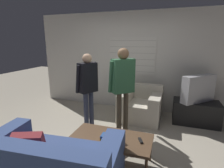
{
  "coord_description": "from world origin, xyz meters",
  "views": [
    {
      "loc": [
        1.04,
        -2.52,
        1.81
      ],
      "look_at": [
        -0.01,
        0.6,
        1.0
      ],
      "focal_mm": 28.0,
      "sensor_mm": 36.0,
      "label": 1
    }
  ],
  "objects_px": {
    "coffee_table": "(111,140)",
    "person_left_standing": "(88,83)",
    "tv": "(198,89)",
    "soda_can": "(120,138)",
    "person_right_standing": "(123,81)",
    "armchair_beige": "(141,106)",
    "spare_remote": "(141,141)",
    "book_stack": "(108,137)"
  },
  "relations": [
    {
      "from": "coffee_table",
      "to": "person_left_standing",
      "type": "bearing_deg",
      "value": 131.17
    },
    {
      "from": "tv",
      "to": "soda_can",
      "type": "relative_size",
      "value": 5.87
    },
    {
      "from": "person_left_standing",
      "to": "person_right_standing",
      "type": "bearing_deg",
      "value": -58.28
    },
    {
      "from": "armchair_beige",
      "to": "person_left_standing",
      "type": "bearing_deg",
      "value": 41.5
    },
    {
      "from": "armchair_beige",
      "to": "tv",
      "type": "height_order",
      "value": "tv"
    },
    {
      "from": "coffee_table",
      "to": "tv",
      "type": "xyz_separation_m",
      "value": [
        1.37,
        1.89,
        0.41
      ]
    },
    {
      "from": "coffee_table",
      "to": "spare_remote",
      "type": "xyz_separation_m",
      "value": [
        0.43,
        0.03,
        0.05
      ]
    },
    {
      "from": "person_left_standing",
      "to": "soda_can",
      "type": "distance_m",
      "value": 1.5
    },
    {
      "from": "person_right_standing",
      "to": "armchair_beige",
      "type": "bearing_deg",
      "value": 29.26
    },
    {
      "from": "coffee_table",
      "to": "spare_remote",
      "type": "distance_m",
      "value": 0.43
    },
    {
      "from": "spare_remote",
      "to": "armchair_beige",
      "type": "bearing_deg",
      "value": 73.47
    },
    {
      "from": "soda_can",
      "to": "spare_remote",
      "type": "distance_m",
      "value": 0.29
    },
    {
      "from": "person_right_standing",
      "to": "soda_can",
      "type": "height_order",
      "value": "person_right_standing"
    },
    {
      "from": "book_stack",
      "to": "spare_remote",
      "type": "bearing_deg",
      "value": 13.4
    },
    {
      "from": "armchair_beige",
      "to": "soda_can",
      "type": "bearing_deg",
      "value": 92.71
    },
    {
      "from": "coffee_table",
      "to": "spare_remote",
      "type": "relative_size",
      "value": 8.84
    },
    {
      "from": "book_stack",
      "to": "soda_can",
      "type": "relative_size",
      "value": 1.61
    },
    {
      "from": "person_right_standing",
      "to": "book_stack",
      "type": "distance_m",
      "value": 1.21
    },
    {
      "from": "tv",
      "to": "spare_remote",
      "type": "bearing_deg",
      "value": 18.41
    },
    {
      "from": "coffee_table",
      "to": "person_right_standing",
      "type": "height_order",
      "value": "person_right_standing"
    },
    {
      "from": "soda_can",
      "to": "person_left_standing",
      "type": "bearing_deg",
      "value": 134.15
    },
    {
      "from": "coffee_table",
      "to": "book_stack",
      "type": "xyz_separation_m",
      "value": [
        -0.02,
        -0.08,
        0.07
      ]
    },
    {
      "from": "tv",
      "to": "person_right_standing",
      "type": "relative_size",
      "value": 0.44
    },
    {
      "from": "armchair_beige",
      "to": "tv",
      "type": "distance_m",
      "value": 1.32
    },
    {
      "from": "person_left_standing",
      "to": "spare_remote",
      "type": "xyz_separation_m",
      "value": [
        1.26,
        -0.91,
        -0.53
      ]
    },
    {
      "from": "tv",
      "to": "person_right_standing",
      "type": "bearing_deg",
      "value": -12.83
    },
    {
      "from": "armchair_beige",
      "to": "tv",
      "type": "relative_size",
      "value": 1.32
    },
    {
      "from": "armchair_beige",
      "to": "spare_remote",
      "type": "relative_size",
      "value": 7.26
    },
    {
      "from": "tv",
      "to": "spare_remote",
      "type": "distance_m",
      "value": 2.11
    },
    {
      "from": "spare_remote",
      "to": "tv",
      "type": "bearing_deg",
      "value": 37.51
    },
    {
      "from": "coffee_table",
      "to": "armchair_beige",
      "type": "bearing_deg",
      "value": 85.04
    },
    {
      "from": "coffee_table",
      "to": "person_left_standing",
      "type": "relative_size",
      "value": 0.76
    },
    {
      "from": "soda_can",
      "to": "spare_remote",
      "type": "bearing_deg",
      "value": 21.94
    },
    {
      "from": "book_stack",
      "to": "person_left_standing",
      "type": "bearing_deg",
      "value": 128.18
    },
    {
      "from": "book_stack",
      "to": "spare_remote",
      "type": "distance_m",
      "value": 0.47
    },
    {
      "from": "tv",
      "to": "person_left_standing",
      "type": "bearing_deg",
      "value": -21.57
    },
    {
      "from": "armchair_beige",
      "to": "spare_remote",
      "type": "distance_m",
      "value": 1.74
    },
    {
      "from": "coffee_table",
      "to": "book_stack",
      "type": "relative_size",
      "value": 5.86
    },
    {
      "from": "spare_remote",
      "to": "person_right_standing",
      "type": "bearing_deg",
      "value": 93.41
    },
    {
      "from": "coffee_table",
      "to": "person_left_standing",
      "type": "xyz_separation_m",
      "value": [
        -0.83,
        0.95,
        0.58
      ]
    },
    {
      "from": "coffee_table",
      "to": "book_stack",
      "type": "bearing_deg",
      "value": -105.95
    },
    {
      "from": "coffee_table",
      "to": "person_left_standing",
      "type": "height_order",
      "value": "person_left_standing"
    }
  ]
}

